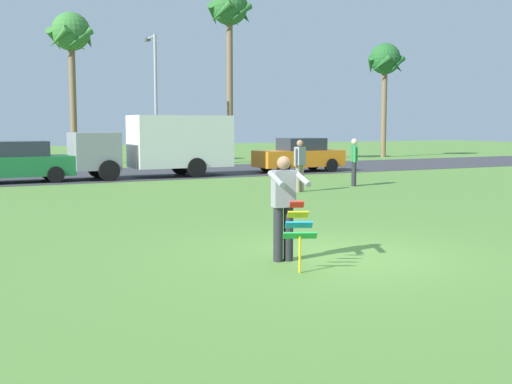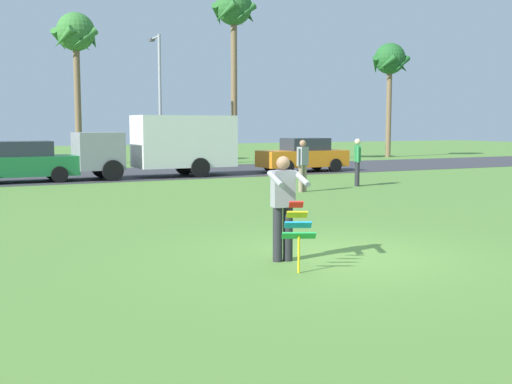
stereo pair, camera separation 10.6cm
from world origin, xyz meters
name	(u,v)px [view 1 (the left image)]	position (x,y,z in m)	size (l,w,h in m)	color
ground_plane	(334,256)	(0.00, 0.00, 0.00)	(120.00, 120.00, 0.00)	#568438
road_strip	(89,175)	(0.00, 19.44, 0.01)	(120.00, 8.00, 0.01)	#38383D
person_kite_flyer	(284,204)	(-0.98, 0.02, 0.95)	(0.61, 0.70, 1.73)	#26262B
kite_held	(299,226)	(-1.10, -0.67, 0.69)	(0.60, 0.72, 1.05)	red
parked_car_green	(18,163)	(-3.24, 17.04, 0.77)	(4.21, 1.86, 1.60)	#1E7238
parked_truck_grey_van	(162,144)	(2.58, 17.04, 1.41)	(6.72, 2.16, 2.62)	gray
parked_car_orange	(299,156)	(9.35, 17.04, 0.77)	(4.22, 1.88, 1.60)	orange
palm_tree_right_near	(71,38)	(0.90, 27.43, 6.96)	(2.58, 2.71, 8.37)	brown
palm_tree_centre_far	(230,15)	(9.42, 25.14, 8.47)	(2.58, 2.71, 10.01)	brown
palm_tree_far_left	(385,63)	(21.62, 26.44, 6.38)	(2.58, 2.71, 7.74)	brown
streetlight_pole	(155,91)	(4.61, 24.26, 4.00)	(0.24, 1.65, 7.00)	#9E9EA3
person_walker_near	(300,164)	(4.79, 9.27, 0.93)	(0.54, 0.33, 1.73)	gray
person_walker_far	(354,161)	(7.58, 10.12, 0.93)	(0.37, 0.50, 1.73)	#26262B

